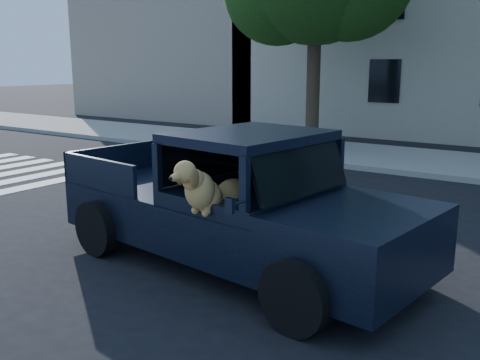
{
  "coord_description": "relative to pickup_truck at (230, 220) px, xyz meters",
  "views": [
    {
      "loc": [
        4.04,
        -6.33,
        2.84
      ],
      "look_at": [
        0.21,
        -0.75,
        1.36
      ],
      "focal_mm": 40.0,
      "sensor_mm": 36.0,
      "label": 1
    }
  ],
  "objects": [
    {
      "name": "far_sidewalk",
      "position": [
        0.23,
        9.57,
        -0.58
      ],
      "size": [
        60.0,
        4.0,
        0.15
      ],
      "primitive_type": "cube",
      "color": "gray",
      "rests_on": "ground"
    },
    {
      "name": "building_left",
      "position": [
        -14.77,
        16.87,
        3.34
      ],
      "size": [
        12.0,
        6.0,
        8.0
      ],
      "primitive_type": "cube",
      "color": "tan",
      "rests_on": "ground"
    },
    {
      "name": "ground",
      "position": [
        0.23,
        0.37,
        -0.66
      ],
      "size": [
        120.0,
        120.0,
        0.0
      ],
      "primitive_type": "plane",
      "color": "black",
      "rests_on": "ground"
    },
    {
      "name": "pickup_truck",
      "position": [
        0.0,
        0.0,
        0.0
      ],
      "size": [
        5.66,
        3.11,
        1.95
      ],
      "rotation": [
        0.0,
        0.0,
        -0.13
      ],
      "color": "black",
      "rests_on": "ground"
    },
    {
      "name": "lane_stripes",
      "position": [
        2.23,
        3.77,
        -0.65
      ],
      "size": [
        21.6,
        0.14,
        0.01
      ],
      "primitive_type": null,
      "color": "silver",
      "rests_on": "ground"
    }
  ]
}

